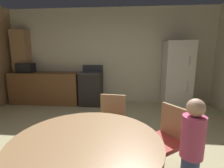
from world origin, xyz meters
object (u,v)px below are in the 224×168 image
at_px(oven_range, 91,88).
at_px(refrigerator, 177,75).
at_px(chair_north, 111,121).
at_px(chair_northeast, 166,137).
at_px(microwave, 26,68).
at_px(person_child, 192,149).
at_px(dining_table, 87,155).

height_order(oven_range, refrigerator, refrigerator).
xyz_separation_m(oven_range, chair_north, (0.79, -2.28, 0.03)).
bearing_deg(oven_range, chair_northeast, -60.92).
xyz_separation_m(microwave, chair_northeast, (3.40, -2.69, -0.53)).
distance_m(oven_range, refrigerator, 2.36).
xyz_separation_m(microwave, person_child, (3.56, -3.06, -0.45)).
height_order(oven_range, microwave, microwave).
bearing_deg(chair_northeast, microwave, -74.37).
bearing_deg(chair_north, chair_northeast, 66.43).
relative_size(oven_range, dining_table, 0.83).
height_order(oven_range, chair_northeast, oven_range).
bearing_deg(refrigerator, person_child, -102.48).
relative_size(refrigerator, person_child, 1.61).
distance_m(dining_table, chair_north, 1.04).
bearing_deg(microwave, refrigerator, -0.68).
distance_m(oven_range, chair_north, 2.41).
bearing_deg(person_child, chair_northeast, -80.81).
relative_size(microwave, chair_northeast, 0.51).
relative_size(oven_range, refrigerator, 0.62).
height_order(refrigerator, chair_north, refrigerator).
bearing_deg(dining_table, person_child, 13.36).
bearing_deg(refrigerator, microwave, 179.32).
xyz_separation_m(dining_table, person_child, (0.99, 0.23, -0.03)).
bearing_deg(chair_northeast, oven_range, -96.95).
relative_size(chair_northeast, person_child, 0.80).
relative_size(oven_range, chair_north, 1.26).
distance_m(microwave, person_child, 4.71).
bearing_deg(dining_table, chair_north, 83.18).
xyz_separation_m(refrigerator, person_child, (-0.67, -3.01, -0.30)).
xyz_separation_m(refrigerator, microwave, (-4.22, 0.05, 0.15)).
height_order(microwave, dining_table, microwave).
bearing_deg(chair_north, oven_range, -154.11).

